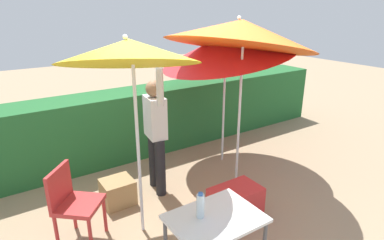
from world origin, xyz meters
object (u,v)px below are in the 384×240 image
(chair_plastic, at_px, (72,201))
(cooler_box, at_px, (235,206))
(umbrella_rainbow, at_px, (241,33))
(person_vendor, at_px, (156,129))
(crate_cardboard, at_px, (118,192))
(umbrella_yellow, at_px, (227,46))
(bottle_water, at_px, (200,206))
(folding_table, at_px, (215,226))
(umbrella_orange, at_px, (129,52))

(chair_plastic, distance_m, cooler_box, 1.86)
(umbrella_rainbow, relative_size, person_vendor, 1.38)
(person_vendor, xyz_separation_m, crate_cardboard, (-0.60, -0.02, -0.76))
(umbrella_yellow, height_order, bottle_water, umbrella_yellow)
(person_vendor, bearing_deg, umbrella_rainbow, -20.93)
(umbrella_yellow, distance_m, cooler_box, 2.37)
(umbrella_rainbow, distance_m, cooler_box, 2.18)
(umbrella_rainbow, relative_size, umbrella_yellow, 1.11)
(cooler_box, distance_m, crate_cardboard, 1.56)
(cooler_box, distance_m, folding_table, 1.08)
(umbrella_yellow, xyz_separation_m, cooler_box, (-0.93, -1.39, -1.68))
(umbrella_rainbow, xyz_separation_m, folding_table, (-1.43, -1.39, -1.49))
(umbrella_orange, distance_m, bottle_water, 1.59)
(umbrella_orange, height_order, umbrella_yellow, umbrella_orange)
(umbrella_yellow, relative_size, crate_cardboard, 5.81)
(umbrella_yellow, xyz_separation_m, folding_table, (-1.71, -2.00, -1.25))
(crate_cardboard, distance_m, bottle_water, 1.85)
(crate_cardboard, bearing_deg, cooler_box, -48.67)
(cooler_box, bearing_deg, chair_plastic, 156.20)
(umbrella_rainbow, bearing_deg, crate_cardboard, 166.82)
(umbrella_orange, bearing_deg, person_vendor, 49.19)
(umbrella_rainbow, bearing_deg, umbrella_orange, -170.73)
(crate_cardboard, bearing_deg, chair_plastic, -146.80)
(umbrella_orange, bearing_deg, crate_cardboard, 91.06)
(cooler_box, bearing_deg, crate_cardboard, 131.33)
(umbrella_rainbow, distance_m, folding_table, 2.49)
(umbrella_yellow, xyz_separation_m, chair_plastic, (-2.61, -0.65, -1.41))
(umbrella_orange, relative_size, folding_table, 3.03)
(umbrella_orange, relative_size, chair_plastic, 2.72)
(chair_plastic, bearing_deg, folding_table, -56.21)
(umbrella_yellow, height_order, person_vendor, umbrella_yellow)
(cooler_box, height_order, folding_table, folding_table)
(cooler_box, distance_m, bottle_water, 1.22)
(bottle_water, bearing_deg, crate_cardboard, 94.82)
(umbrella_orange, bearing_deg, umbrella_rainbow, 9.27)
(umbrella_orange, height_order, chair_plastic, umbrella_orange)
(cooler_box, bearing_deg, umbrella_rainbow, 50.08)
(chair_plastic, bearing_deg, crate_cardboard, 33.20)
(person_vendor, distance_m, crate_cardboard, 0.97)
(person_vendor, distance_m, cooler_box, 1.44)
(person_vendor, bearing_deg, cooler_box, -70.27)
(person_vendor, xyz_separation_m, folding_table, (-0.35, -1.80, -0.27))
(crate_cardboard, bearing_deg, umbrella_rainbow, -13.18)
(umbrella_rainbow, distance_m, chair_plastic, 2.86)
(cooler_box, bearing_deg, bottle_water, -149.01)
(folding_table, bearing_deg, umbrella_rainbow, 44.12)
(cooler_box, bearing_deg, umbrella_orange, 153.58)
(folding_table, xyz_separation_m, bottle_water, (-0.11, 0.08, 0.21))
(folding_table, distance_m, bottle_water, 0.25)
(umbrella_yellow, bearing_deg, folding_table, -130.45)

